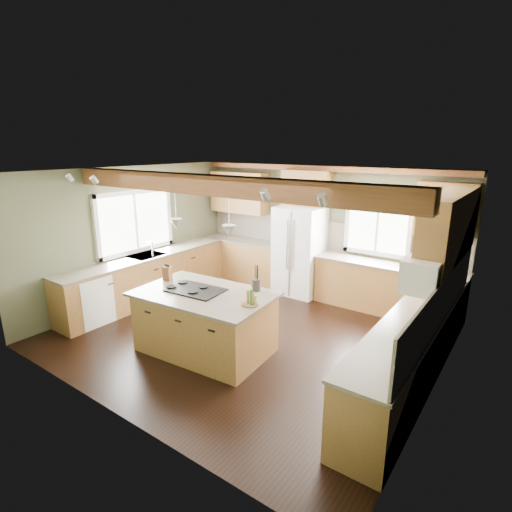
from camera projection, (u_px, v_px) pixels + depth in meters
The scene contains 37 objects.
floor at pixel (249, 334), 6.52m from camera, with size 5.60×5.60×0.00m, color black.
ceiling at pixel (248, 172), 5.82m from camera, with size 5.60×5.60×0.00m, color silver.
wall_back at pixel (322, 230), 8.12m from camera, with size 5.60×5.60×0.00m, color #51573E.
wall_left at pixel (133, 234), 7.74m from camera, with size 5.00×5.00×0.00m, color #51573E.
wall_right at pixel (443, 296), 4.60m from camera, with size 5.00×5.00×0.00m, color #51573E.
ceiling_beam at pixel (212, 185), 5.23m from camera, with size 5.55×0.26×0.26m, color #5E2F1A.
soffit_trim at pixel (322, 168), 7.71m from camera, with size 5.55×0.20×0.10m, color #5E2F1A.
backsplash_back at pixel (321, 235), 8.14m from camera, with size 5.58×0.03×0.58m, color brown.
backsplash_right at pixel (442, 302), 4.67m from camera, with size 0.03×3.70×0.58m, color brown.
base_cab_back_left at pixel (244, 260), 9.12m from camera, with size 2.02×0.60×0.88m, color brown.
counter_back_left at pixel (243, 240), 9.00m from camera, with size 2.06×0.64×0.04m, color brown.
base_cab_back_right at pixel (386, 289), 7.28m from camera, with size 2.62×0.60×0.88m, color brown.
counter_back_right at pixel (388, 265), 7.16m from camera, with size 2.66×0.64×0.04m, color brown.
base_cab_left at pixel (149, 279), 7.84m from camera, with size 0.60×3.70×0.88m, color brown.
counter_left at pixel (147, 256), 7.72m from camera, with size 0.64×3.74×0.04m, color brown.
base_cab_right at pixel (410, 353), 5.03m from camera, with size 0.60×3.70×0.88m, color brown.
counter_right at pixel (414, 320), 4.91m from camera, with size 0.64×3.74×0.04m, color brown.
upper_cab_back_left at pixel (239, 192), 8.93m from camera, with size 1.40×0.35×0.90m, color brown.
upper_cab_over_fridge at pixel (306, 188), 7.93m from camera, with size 0.96×0.35×0.70m, color brown.
upper_cab_right at pixel (450, 226), 5.22m from camera, with size 0.35×2.20×0.90m, color brown.
upper_cab_back_corner at pixel (446, 210), 6.52m from camera, with size 0.90×0.35×0.90m, color brown.
window_left at pixel (135, 222), 7.70m from camera, with size 0.04×1.60×1.05m, color white.
window_back at pixel (378, 225), 7.39m from camera, with size 1.10×0.04×1.00m, color white.
sink at pixel (147, 256), 7.72m from camera, with size 0.50×0.65×0.03m, color #262628.
faucet at pixel (152, 250), 7.58m from camera, with size 0.02×0.02×0.28m, color #B2B2B7.
dishwasher at pixel (89, 299), 6.82m from camera, with size 0.60×0.60×0.84m, color white.
oven at pixel (373, 407), 4.03m from camera, with size 0.60×0.72×0.84m, color white.
microwave at pixel (425, 273), 4.61m from camera, with size 0.40×0.70×0.38m, color white.
pendant_left at pixel (176, 224), 5.73m from camera, with size 0.18×0.18×0.16m, color #B2B2B7.
pendant_right at pixel (229, 231), 5.27m from camera, with size 0.18×0.18×0.16m, color #B2B2B7.
refrigerator at pixel (299, 251), 8.10m from camera, with size 0.90×0.74×1.80m, color white.
island at pixel (205, 323), 5.89m from camera, with size 1.85×1.13×0.88m, color brown.
island_top at pixel (204, 294), 5.77m from camera, with size 1.98×1.26×0.04m, color brown.
cooktop at pixel (196, 290), 5.84m from camera, with size 0.80×0.54×0.02m, color black.
knife_block at pixel (167, 273), 6.27m from camera, with size 0.13×0.10×0.22m, color brown.
utensil_crock at pixel (256, 285), 5.82m from camera, with size 0.13×0.13×0.18m, color #433C35.
bottle_tray at pixel (250, 297), 5.29m from camera, with size 0.24×0.24×0.22m, color brown, non-canonical shape.
Camera 1 is at (3.55, -4.75, 2.98)m, focal length 28.00 mm.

